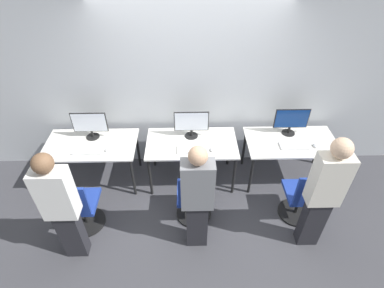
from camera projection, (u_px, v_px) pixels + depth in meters
name	position (u px, v px, depth m)	size (l,w,h in m)	color
ground_plane	(192.00, 195.00, 4.44)	(20.00, 20.00, 0.00)	#3D3D42
wall_back	(191.00, 83.00, 4.22)	(12.00, 0.05, 2.80)	#B7BCC1
desk_left	(91.00, 148.00, 4.29)	(1.29, 0.73, 0.71)	silver
monitor_left	(90.00, 124.00, 4.23)	(0.49, 0.19, 0.41)	black
keyboard_left	(87.00, 151.00, 4.12)	(0.41, 0.17, 0.02)	silver
mouse_left	(107.00, 150.00, 4.12)	(0.06, 0.09, 0.03)	silver
office_chair_left	(80.00, 208.00, 3.79)	(0.48, 0.48, 0.90)	black
person_left	(61.00, 206.00, 3.19)	(0.36, 0.21, 1.59)	#232328
desk_center	(192.00, 146.00, 4.31)	(1.29, 0.73, 0.71)	silver
monitor_center	(191.00, 123.00, 4.25)	(0.49, 0.19, 0.41)	black
keyboard_center	(192.00, 150.00, 4.13)	(0.41, 0.17, 0.02)	silver
mouse_center	(212.00, 150.00, 4.12)	(0.06, 0.09, 0.03)	silver
office_chair_center	(194.00, 200.00, 3.90)	(0.48, 0.48, 0.90)	black
person_center	(197.00, 197.00, 3.32)	(0.36, 0.20, 1.55)	#232328
desk_right	(291.00, 145.00, 4.34)	(1.29, 0.73, 0.71)	silver
monitor_right	(291.00, 121.00, 4.30)	(0.49, 0.19, 0.41)	black
keyboard_right	(294.00, 146.00, 4.19)	(0.41, 0.17, 0.02)	silver
mouse_right	(315.00, 146.00, 4.19)	(0.06, 0.09, 0.03)	silver
office_chair_right	(302.00, 199.00, 3.91)	(0.48, 0.48, 0.90)	black
person_right	(324.00, 193.00, 3.29)	(0.36, 0.22, 1.64)	#232328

